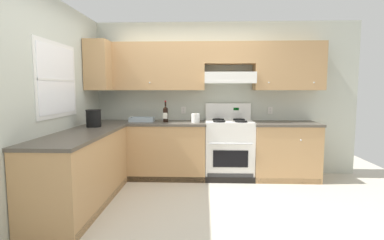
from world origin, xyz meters
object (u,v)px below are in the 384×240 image
Objects in this scene: bucket at (94,118)px; bowl at (142,120)px; stove at (229,149)px; paper_towel_roll at (196,118)px; wine_bottle at (166,114)px.

bowl is at bearing 52.60° from bucket.
stove is 1.49m from bowl.
paper_towel_roll is at bearing -6.21° from bowl.
stove is at bearing -0.92° from bowl.
bucket is (-1.95, -0.68, 0.56)m from stove.
wine_bottle reaches higher than stove.
wine_bottle is at bearing -178.80° from stove.
paper_towel_roll is at bearing 23.24° from bucket.
bucket reaches higher than bowl.
paper_towel_roll is (-0.54, -0.07, 0.50)m from stove.
wine_bottle is 0.49m from paper_towel_roll.
bowl is 0.89m from bucket.
paper_towel_roll is at bearing -6.02° from wine_bottle.
stove is 4.94× the size of bucket.
paper_towel_roll is (0.48, -0.05, -0.06)m from wine_bottle.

